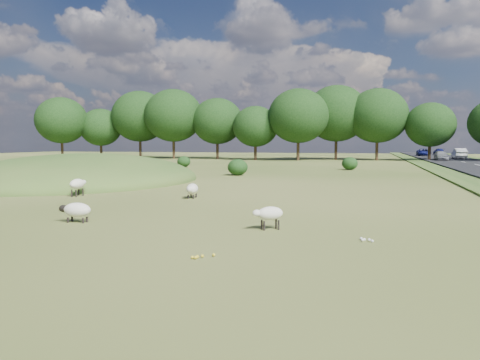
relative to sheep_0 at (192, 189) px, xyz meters
name	(u,v)px	position (x,y,z in m)	size (l,w,h in m)	color
ground	(267,176)	(0.59, 15.69, -0.46)	(160.00, 160.00, 0.00)	#324A17
mound	(83,181)	(-11.41, 7.69, -0.46)	(16.00, 20.00, 4.00)	#33561E
treeline	(307,118)	(-0.47, 51.13, 6.10)	(96.28, 14.66, 11.70)	black
shrubs	(258,164)	(-1.67, 22.41, 0.19)	(19.78, 12.74, 1.39)	black
sheep_0	(192,189)	(0.00, 0.00, 0.00)	(0.69, 1.31, 0.74)	beige
sheep_1	(78,184)	(-6.07, -0.75, 0.17)	(0.56, 1.26, 0.91)	beige
sheep_2	(269,214)	(5.44, -7.28, 0.06)	(1.05, 0.85, 0.75)	beige
sheep_4	(76,210)	(-1.40, -7.72, -0.02)	(1.23, 0.58, 0.70)	beige
car_0	(424,152)	(18.69, 69.91, 0.44)	(2.17, 4.71, 1.31)	navy
car_5	(459,153)	(22.49, 57.27, 0.56)	(1.63, 4.68, 1.54)	white
car_6	(439,152)	(22.49, 78.25, 0.39)	(1.70, 4.19, 1.22)	navy
car_7	(441,155)	(18.69, 48.95, 0.47)	(1.61, 4.00, 1.36)	#ACAEB4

